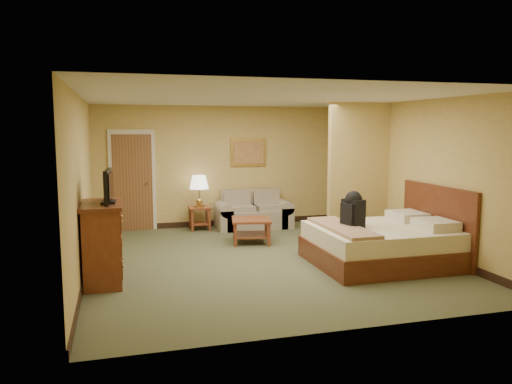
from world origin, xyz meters
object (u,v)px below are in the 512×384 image
object	(u,v)px
loveseat	(253,216)
dresser	(103,243)
coffee_table	(251,226)
bed	(387,243)

from	to	relation	value
loveseat	dresser	distance (m)	4.37
dresser	coffee_table	bearing A→B (deg)	34.46
dresser	loveseat	bearing A→B (deg)	46.36
coffee_table	bed	bearing A→B (deg)	-49.08
coffee_table	dresser	size ratio (longest dim) A/B	0.75
coffee_table	bed	xyz separation A→B (m)	(1.69, -1.95, 0.00)
loveseat	coffee_table	size ratio (longest dim) A/B	1.91
loveseat	dresser	world-z (taller)	dresser
loveseat	bed	size ratio (longest dim) A/B	0.72
bed	dresser	bearing A→B (deg)	177.67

